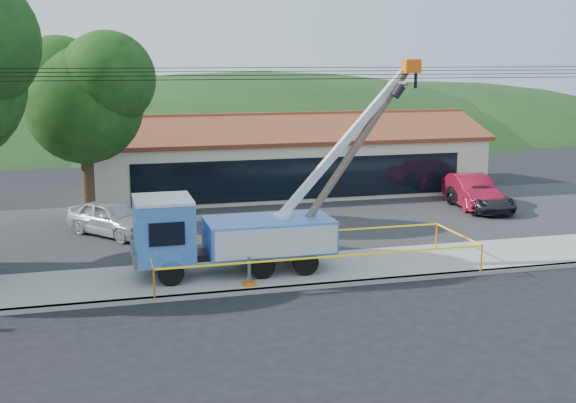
{
  "coord_description": "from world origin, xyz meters",
  "views": [
    {
      "loc": [
        -6.52,
        -20.46,
        7.71
      ],
      "look_at": [
        0.25,
        5.0,
        2.48
      ],
      "focal_mm": 45.0,
      "sensor_mm": 36.0,
      "label": 1
    }
  ],
  "objects_px": {
    "leaning_pole": "(349,157)",
    "car_silver": "(113,237)",
    "car_red": "(471,208)",
    "car_dark": "(480,212)",
    "utility_truck": "(229,231)"
  },
  "relations": [
    {
      "from": "car_dark",
      "to": "utility_truck",
      "type": "bearing_deg",
      "value": -148.17
    },
    {
      "from": "leaning_pole",
      "to": "car_silver",
      "type": "relative_size",
      "value": 1.64
    },
    {
      "from": "leaning_pole",
      "to": "car_red",
      "type": "distance_m",
      "value": 13.78
    },
    {
      "from": "car_red",
      "to": "car_dark",
      "type": "height_order",
      "value": "car_red"
    },
    {
      "from": "utility_truck",
      "to": "car_dark",
      "type": "bearing_deg",
      "value": 27.91
    },
    {
      "from": "leaning_pole",
      "to": "car_dark",
      "type": "relative_size",
      "value": 1.61
    },
    {
      "from": "leaning_pole",
      "to": "utility_truck",
      "type": "bearing_deg",
      "value": 179.76
    },
    {
      "from": "leaning_pole",
      "to": "car_silver",
      "type": "distance_m",
      "value": 11.69
    },
    {
      "from": "utility_truck",
      "to": "car_silver",
      "type": "height_order",
      "value": "utility_truck"
    },
    {
      "from": "leaning_pole",
      "to": "car_dark",
      "type": "bearing_deg",
      "value": 37.6
    },
    {
      "from": "car_silver",
      "to": "car_red",
      "type": "distance_m",
      "value": 18.39
    },
    {
      "from": "leaning_pole",
      "to": "car_silver",
      "type": "height_order",
      "value": "leaning_pole"
    },
    {
      "from": "car_silver",
      "to": "car_dark",
      "type": "bearing_deg",
      "value": -36.98
    },
    {
      "from": "leaning_pole",
      "to": "car_red",
      "type": "height_order",
      "value": "leaning_pole"
    },
    {
      "from": "car_silver",
      "to": "car_red",
      "type": "height_order",
      "value": "car_red"
    }
  ]
}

